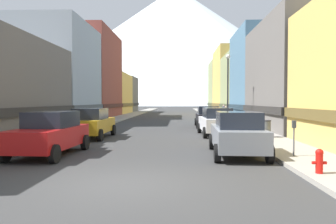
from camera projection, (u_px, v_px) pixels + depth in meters
ground_plane at (123, 184)px, 8.67m from camera, size 400.00×400.00×0.00m
sidewalk_left at (123, 117)px, 43.87m from camera, size 2.50×100.00×0.15m
sidewalk_right at (216, 117)px, 43.38m from camera, size 2.50×100.00×0.15m
storefront_left_2 at (40, 76)px, 32.46m from camera, size 10.05×10.01×9.79m
storefront_left_3 at (78, 76)px, 44.14m from camera, size 9.85×12.86×11.47m
storefront_left_4 at (99, 95)px, 56.15m from camera, size 10.27×10.98×6.81m
storefront_left_5 at (113, 95)px, 65.73m from camera, size 9.39×8.16×7.00m
storefront_right_1 at (307, 78)px, 24.60m from camera, size 7.26×11.56×8.18m
storefront_right_2 at (274, 78)px, 35.22m from camera, size 8.35×9.77×9.75m
storefront_right_3 at (260, 87)px, 44.84m from camera, size 10.06×9.43×8.53m
storefront_right_4 at (244, 83)px, 55.56m from camera, size 9.73×11.99×10.98m
storefront_right_5 at (226, 88)px, 66.71m from camera, size 6.82×9.78×10.13m
car_left_0 at (50, 133)px, 13.33m from camera, size 2.21×4.47×1.78m
car_left_1 at (92, 123)px, 19.58m from camera, size 2.13×4.43×1.78m
car_right_0 at (237, 133)px, 13.22m from camera, size 2.19×4.46×1.78m
car_right_1 at (216, 122)px, 20.98m from camera, size 2.25×4.48×1.78m
car_right_2 at (208, 116)px, 27.87m from camera, size 2.08×4.41×1.78m
fire_hydrant_near at (319, 160)px, 9.31m from camera, size 0.40×0.22×0.70m
parking_meter_near at (294, 133)px, 12.27m from camera, size 0.14×0.10×1.33m
trash_bin_right at (266, 129)px, 18.67m from camera, size 0.59×0.59×0.98m
potted_plant_0 at (246, 120)px, 27.54m from camera, size 0.58×0.58×0.88m
pedestrian_0 at (226, 114)px, 34.39m from camera, size 0.36×0.36×1.54m
pedestrian_1 at (224, 113)px, 36.14m from camera, size 0.36×0.36×1.66m
streetlamp_right at (228, 79)px, 26.68m from camera, size 0.36×0.36×5.86m
mountain_backdrop at (176, 46)px, 266.87m from camera, size 254.90×254.90×94.39m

